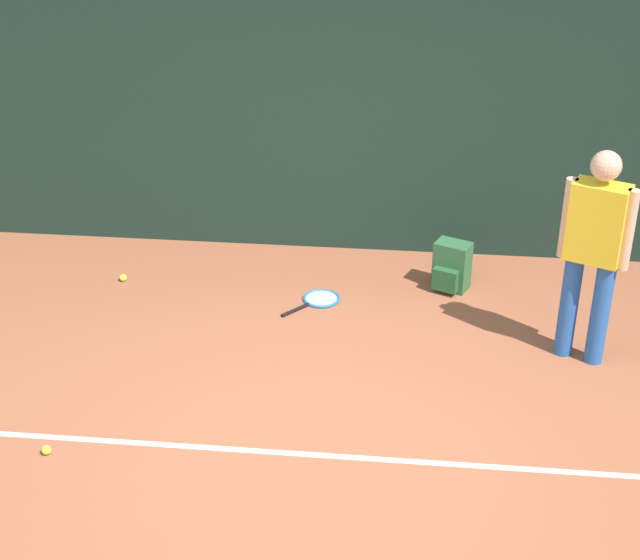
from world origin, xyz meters
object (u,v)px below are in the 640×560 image
(tennis_ball_by_fence, at_px, (123,278))
(tennis_racket, at_px, (319,300))
(tennis_player, at_px, (594,245))
(tennis_ball_near_player, at_px, (46,450))
(backpack, at_px, (451,267))

(tennis_ball_by_fence, bearing_deg, tennis_racket, -5.61)
(tennis_player, height_order, tennis_racket, tennis_player)
(tennis_racket, distance_m, tennis_ball_by_fence, 1.80)
(tennis_ball_near_player, height_order, tennis_ball_by_fence, same)
(backpack, xyz_separation_m, tennis_ball_by_fence, (-2.93, -0.17, -0.18))
(tennis_racket, relative_size, tennis_ball_by_fence, 8.71)
(backpack, bearing_deg, tennis_ball_near_player, -112.77)
(tennis_racket, distance_m, backpack, 1.20)
(tennis_racket, bearing_deg, tennis_ball_by_fence, 126.13)
(tennis_player, bearing_deg, backpack, -22.81)
(tennis_player, distance_m, tennis_ball_by_fence, 4.10)
(backpack, distance_m, tennis_ball_by_fence, 2.94)
(backpack, bearing_deg, tennis_player, -23.17)
(tennis_ball_by_fence, bearing_deg, tennis_ball_near_player, -85.18)
(tennis_player, relative_size, backpack, 3.86)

